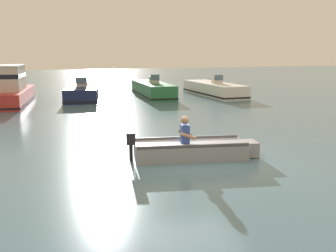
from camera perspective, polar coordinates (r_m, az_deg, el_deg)
name	(u,v)px	position (r m, az deg, el deg)	size (l,w,h in m)	color
ground_plane	(195,158)	(10.85, 4.09, -4.73)	(120.00, 120.00, 0.00)	slate
rowboat_with_person	(192,149)	(10.77, 3.65, -3.47)	(3.71, 1.73, 1.19)	gray
moored_boat_red	(13,90)	(23.71, -22.10, 5.01)	(2.46, 6.92, 2.24)	#B72D28
moored_boat_navy	(83,93)	(25.22, -12.61, 4.87)	(3.04, 6.15, 1.40)	#19234C
moored_boat_green	(153,90)	(26.10, -2.31, 5.42)	(2.27, 6.61, 1.50)	#287042
moored_boat_white	(214,89)	(27.00, 6.80, 5.46)	(2.02, 6.84, 1.43)	white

